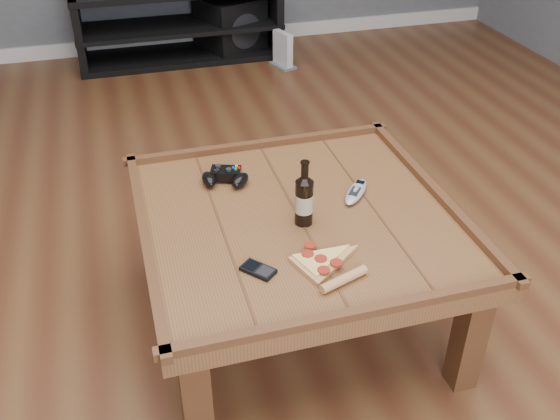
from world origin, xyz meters
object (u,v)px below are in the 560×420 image
object	(u,v)px
game_controller	(225,177)
smartphone	(258,270)
beer_bottle	(304,199)
game_console	(283,51)
pizza_slice	(324,264)
remote_control	(356,192)
subwoofer	(230,25)
media_console	(179,24)
coffee_table	(298,230)

from	to	relation	value
game_controller	smartphone	size ratio (longest dim) A/B	1.60
beer_bottle	game_console	distance (m)	2.55
pizza_slice	game_console	world-z (taller)	pizza_slice
remote_control	smartphone	bearing A→B (deg)	-105.15
beer_bottle	subwoofer	bearing A→B (deg)	82.70
pizza_slice	subwoofer	bearing A→B (deg)	64.03
beer_bottle	media_console	bearing A→B (deg)	90.10
media_console	beer_bottle	size ratio (longest dim) A/B	6.35
pizza_slice	subwoofer	xyz separation A→B (m)	(0.38, 3.07, -0.27)
smartphone	remote_control	bearing A→B (deg)	-4.66
coffee_table	pizza_slice	xyz separation A→B (m)	(-0.01, -0.27, 0.07)
remote_control	beer_bottle	bearing A→B (deg)	-115.17
game_controller	remote_control	size ratio (longest dim) A/B	1.03
media_console	subwoofer	world-z (taller)	media_console
smartphone	beer_bottle	bearing A→B (deg)	4.11
media_console	subwoofer	distance (m)	0.38
pizza_slice	subwoofer	size ratio (longest dim) A/B	0.62
beer_bottle	game_console	size ratio (longest dim) A/B	0.92
coffee_table	beer_bottle	bearing A→B (deg)	-83.34
remote_control	subwoofer	size ratio (longest dim) A/B	0.33
coffee_table	smartphone	world-z (taller)	coffee_table
smartphone	remote_control	distance (m)	0.51
media_console	remote_control	bearing A→B (deg)	-85.23
game_console	game_controller	bearing A→B (deg)	-130.19
beer_bottle	remote_control	xyz separation A→B (m)	(0.22, 0.11, -0.08)
media_console	game_console	world-z (taller)	media_console
subwoofer	coffee_table	bearing A→B (deg)	-119.87
coffee_table	game_console	size ratio (longest dim) A/B	4.28
subwoofer	remote_control	bearing A→B (deg)	-115.39
media_console	game_console	bearing A→B (deg)	-28.91
game_controller	game_console	bearing A→B (deg)	88.26
coffee_table	game_controller	xyz separation A→B (m)	(-0.18, 0.26, 0.08)
coffee_table	remote_control	bearing A→B (deg)	16.03
media_console	beer_bottle	world-z (taller)	beer_bottle
coffee_table	subwoofer	world-z (taller)	coffee_table
smartphone	game_console	world-z (taller)	smartphone
game_controller	subwoofer	xyz separation A→B (m)	(0.55, 2.54, -0.28)
media_console	smartphone	size ratio (longest dim) A/B	12.87
beer_bottle	smartphone	xyz separation A→B (m)	(-0.20, -0.19, -0.08)
pizza_slice	game_console	bearing A→B (deg)	57.27
coffee_table	media_console	size ratio (longest dim) A/B	0.74
pizza_slice	game_console	xyz separation A→B (m)	(0.65, 2.66, -0.35)
beer_bottle	pizza_slice	bearing A→B (deg)	-92.90
game_controller	pizza_slice	bearing A→B (deg)	-52.10
pizza_slice	remote_control	distance (m)	0.40
pizza_slice	game_controller	bearing A→B (deg)	89.42
coffee_table	game_console	bearing A→B (deg)	74.93
subwoofer	game_console	bearing A→B (deg)	-78.05
coffee_table	game_controller	distance (m)	0.33
media_console	subwoofer	bearing A→B (deg)	7.41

